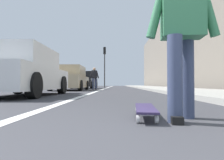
{
  "coord_description": "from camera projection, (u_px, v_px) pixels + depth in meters",
  "views": [
    {
      "loc": [
        -0.55,
        0.12,
        0.36
      ],
      "look_at": [
        13.23,
        0.51,
        0.66
      ],
      "focal_mm": 31.56,
      "sensor_mm": 36.0,
      "label": 1
    }
  ],
  "objects": [
    {
      "name": "parked_car_far",
      "position": [
        84.0,
        80.0,
        17.8
      ],
      "size": [
        4.19,
        2.04,
        1.49
      ],
      "color": "black",
      "rests_on": "ground"
    },
    {
      "name": "parked_car_mid",
      "position": [
        70.0,
        79.0,
        12.05
      ],
      "size": [
        4.17,
        1.94,
        1.46
      ],
      "color": "tan",
      "rests_on": "ground"
    },
    {
      "name": "skateboard",
      "position": [
        145.0,
        109.0,
        2.1
      ],
      "size": [
        0.85,
        0.27,
        0.11
      ],
      "color": "white",
      "rests_on": "ground"
    },
    {
      "name": "traffic_light",
      "position": [
        105.0,
        60.0,
        22.24
      ],
      "size": [
        0.33,
        0.28,
        4.58
      ],
      "color": "#2D2D2D",
      "rests_on": "ground"
    },
    {
      "name": "pedestrian_distant",
      "position": [
        94.0,
        77.0,
        14.05
      ],
      "size": [
        0.44,
        0.68,
        1.56
      ],
      "color": "#384260",
      "rests_on": "ground"
    },
    {
      "name": "lane_stripe_white",
      "position": [
        107.0,
        88.0,
        20.56
      ],
      "size": [
        52.0,
        0.16,
        0.01
      ],
      "primitive_type": "cube",
      "color": "silver",
      "rests_on": "ground"
    },
    {
      "name": "sidewalk_curb",
      "position": [
        153.0,
        88.0,
        18.44
      ],
      "size": [
        52.0,
        3.2,
        0.12
      ],
      "primitive_type": "cube",
      "color": "#9E9B93",
      "rests_on": "ground"
    },
    {
      "name": "building_facade",
      "position": [
        173.0,
        50.0,
        22.45
      ],
      "size": [
        40.0,
        1.2,
        8.65
      ],
      "primitive_type": "cube",
      "color": "gray",
      "rests_on": "ground"
    },
    {
      "name": "parked_car_near",
      "position": [
        24.0,
        73.0,
        6.18
      ],
      "size": [
        4.26,
        1.96,
        1.49
      ],
      "color": "silver",
      "rests_on": "ground"
    },
    {
      "name": "skater_person",
      "position": [
        182.0,
        26.0,
        1.96
      ],
      "size": [
        0.45,
        0.72,
        1.64
      ],
      "color": "#384260",
      "rests_on": "ground"
    },
    {
      "name": "ground_plane",
      "position": [
        120.0,
        91.0,
        10.53
      ],
      "size": [
        80.0,
        80.0,
        0.0
      ],
      "primitive_type": "plane",
      "color": "#38383D"
    }
  ]
}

